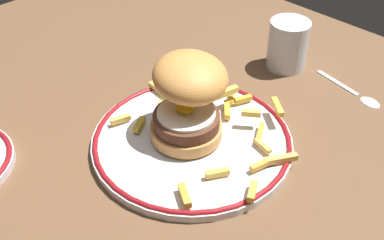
% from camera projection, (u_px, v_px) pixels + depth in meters
% --- Properties ---
extents(ground_plane, '(1.36, 0.95, 0.04)m').
position_uv_depth(ground_plane, '(224.00, 160.00, 0.69)').
color(ground_plane, brown).
extents(dinner_plate, '(0.29, 0.29, 0.02)m').
position_uv_depth(dinner_plate, '(192.00, 140.00, 0.68)').
color(dinner_plate, silver).
rests_on(dinner_plate, ground_plane).
extents(burger, '(0.12, 0.13, 0.12)m').
position_uv_depth(burger, '(189.00, 96.00, 0.65)').
color(burger, '#CB8D48').
rests_on(burger, dinner_plate).
extents(fries_pile, '(0.29, 0.24, 0.03)m').
position_uv_depth(fries_pile, '(217.00, 124.00, 0.69)').
color(fries_pile, '#E8B74E').
rests_on(fries_pile, dinner_plate).
extents(water_glass, '(0.07, 0.07, 0.09)m').
position_uv_depth(water_glass, '(287.00, 47.00, 0.83)').
color(water_glass, silver).
rests_on(water_glass, ground_plane).
extents(spoon, '(0.13, 0.04, 0.01)m').
position_uv_depth(spoon, '(363.00, 97.00, 0.78)').
color(spoon, silver).
rests_on(spoon, ground_plane).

